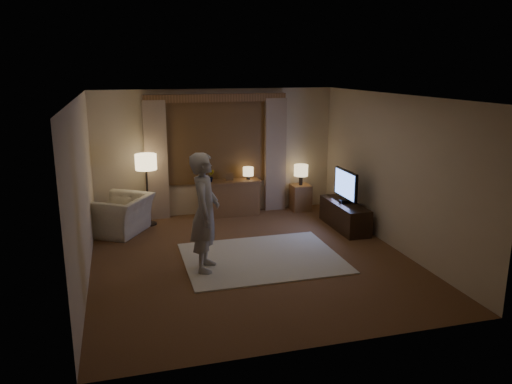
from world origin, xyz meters
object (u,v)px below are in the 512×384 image
object	(u,v)px
sideboard	(230,199)
tv_stand	(345,215)
side_table	(300,197)
person	(205,212)
armchair	(121,215)

from	to	relation	value
sideboard	tv_stand	size ratio (longest dim) A/B	0.86
sideboard	side_table	xyz separation A→B (m)	(1.55, -0.05, -0.07)
side_table	tv_stand	xyz separation A→B (m)	(0.38, -1.40, -0.03)
sideboard	person	xyz separation A→B (m)	(-0.99, -2.77, 0.57)
person	armchair	bearing A→B (deg)	47.83
sideboard	person	size ratio (longest dim) A/B	0.66
sideboard	person	bearing A→B (deg)	-109.66
armchair	tv_stand	xyz separation A→B (m)	(4.15, -0.85, -0.10)
side_table	person	xyz separation A→B (m)	(-2.54, -2.72, 0.64)
armchair	side_table	bearing A→B (deg)	129.17
sideboard	armchair	size ratio (longest dim) A/B	1.11
tv_stand	person	size ratio (longest dim) A/B	0.78
sideboard	side_table	size ratio (longest dim) A/B	2.14
side_table	tv_stand	distance (m)	1.45
armchair	tv_stand	distance (m)	4.24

